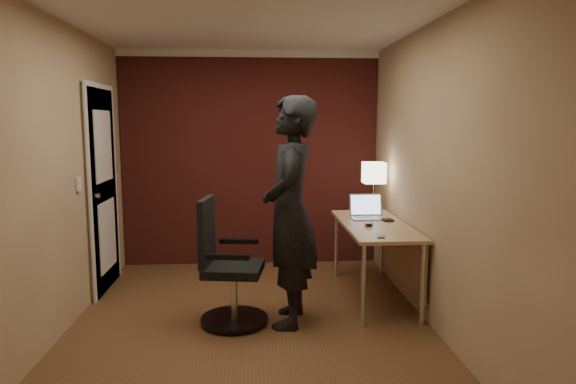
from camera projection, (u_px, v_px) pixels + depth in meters
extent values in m
plane|color=brown|center=(251.00, 326.00, 4.27)|extent=(4.00, 4.00, 0.00)
plane|color=white|center=(247.00, 15.00, 3.93)|extent=(4.00, 4.00, 0.00)
plane|color=tan|center=(250.00, 159.00, 6.08)|extent=(3.00, 0.00, 3.00)
plane|color=tan|center=(245.00, 228.00, 2.13)|extent=(3.00, 0.00, 3.00)
plane|color=tan|center=(57.00, 178.00, 4.00)|extent=(0.00, 4.00, 4.00)
plane|color=tan|center=(432.00, 176.00, 4.20)|extent=(0.00, 4.00, 4.00)
cube|color=maroon|center=(250.00, 159.00, 6.05)|extent=(2.98, 0.06, 2.50)
cube|color=silver|center=(249.00, 54.00, 5.87)|extent=(3.00, 0.08, 0.08)
cube|color=silver|center=(52.00, 18.00, 3.84)|extent=(0.08, 4.00, 0.08)
cube|color=silver|center=(433.00, 23.00, 4.04)|extent=(0.08, 4.00, 0.08)
cube|color=silver|center=(102.00, 191.00, 5.12)|extent=(0.05, 0.82, 2.02)
cube|color=silver|center=(104.00, 191.00, 5.13)|extent=(0.02, 0.92, 2.12)
cylinder|color=silver|center=(97.00, 196.00, 4.80)|extent=(0.05, 0.05, 0.05)
cube|color=silver|center=(79.00, 184.00, 4.46)|extent=(0.02, 0.08, 0.12)
cube|color=tan|center=(374.00, 225.00, 4.87)|extent=(0.60, 1.50, 0.03)
cube|color=tan|center=(402.00, 254.00, 4.93)|extent=(0.02, 1.38, 0.54)
cylinder|color=silver|center=(363.00, 286.00, 4.22)|extent=(0.04, 0.04, 0.70)
cylinder|color=silver|center=(336.00, 246.00, 5.59)|extent=(0.04, 0.04, 0.70)
cylinder|color=silver|center=(423.00, 284.00, 4.26)|extent=(0.04, 0.04, 0.70)
cylinder|color=silver|center=(381.00, 245.00, 5.62)|extent=(0.04, 0.04, 0.70)
cube|color=silver|center=(373.00, 212.00, 5.47)|extent=(0.11, 0.11, 0.01)
cylinder|color=silver|center=(373.00, 197.00, 5.45)|extent=(0.01, 0.01, 0.30)
cube|color=white|center=(374.00, 173.00, 5.41)|extent=(0.22, 0.22, 0.22)
cube|color=silver|center=(368.00, 218.00, 5.11)|extent=(0.33, 0.24, 0.01)
cube|color=silver|center=(366.00, 204.00, 5.21)|extent=(0.33, 0.06, 0.22)
cube|color=#B2CCF2|center=(366.00, 205.00, 5.20)|extent=(0.30, 0.05, 0.19)
cube|color=gray|center=(368.00, 217.00, 5.10)|extent=(0.28, 0.13, 0.00)
cube|color=black|center=(369.00, 224.00, 4.75)|extent=(0.09, 0.12, 0.03)
cube|color=black|center=(381.00, 236.00, 4.30)|extent=(0.08, 0.13, 0.01)
cube|color=black|center=(388.00, 220.00, 4.98)|extent=(0.10, 0.12, 0.02)
cylinder|color=black|center=(234.00, 319.00, 4.32)|extent=(0.57, 0.57, 0.03)
cylinder|color=silver|center=(234.00, 295.00, 4.29)|extent=(0.06, 0.06, 0.43)
cube|color=black|center=(234.00, 269.00, 4.26)|extent=(0.53, 0.53, 0.07)
cube|color=black|center=(207.00, 231.00, 4.24)|extent=(0.11, 0.43, 0.56)
cube|color=black|center=(239.00, 241.00, 4.50)|extent=(0.35, 0.10, 0.04)
cube|color=black|center=(227.00, 257.00, 3.98)|extent=(0.35, 0.10, 0.04)
imported|color=black|center=(290.00, 212.00, 4.23)|extent=(0.55, 0.75, 1.90)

